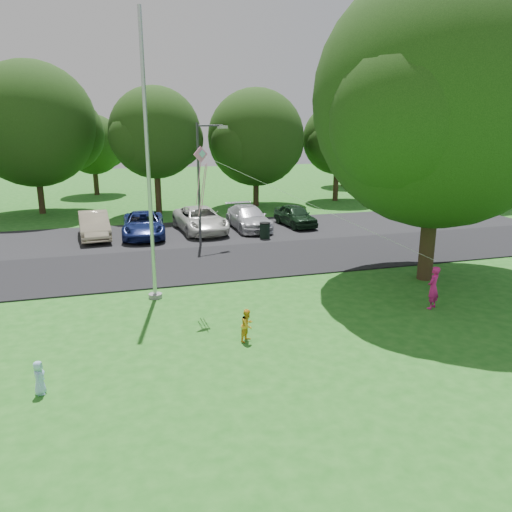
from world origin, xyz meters
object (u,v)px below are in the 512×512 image
object	(u,v)px
woman	(433,288)
child_blue	(39,378)
big_tree	(439,107)
flagpole	(149,186)
trash_can	(265,231)
kite	(211,172)
child_yellow	(247,325)
street_lamp	(203,173)

from	to	relation	value
woman	child_blue	size ratio (longest dim) A/B	1.79
big_tree	child_blue	distance (m)	16.49
flagpole	woman	size ratio (longest dim) A/B	6.53
trash_can	child_blue	bearing A→B (deg)	-125.48
child_blue	kite	size ratio (longest dim) A/B	0.11
woman	kite	bearing A→B (deg)	-49.70
child_yellow	trash_can	bearing A→B (deg)	27.51
flagpole	child_blue	size ratio (longest dim) A/B	11.66
child_yellow	child_blue	xyz separation A→B (m)	(-5.60, -1.51, -0.07)
street_lamp	trash_can	distance (m)	4.83
kite	big_tree	bearing A→B (deg)	-17.45
street_lamp	kite	size ratio (longest dim) A/B	0.80
flagpole	woman	distance (m)	10.57
trash_can	child_yellow	distance (m)	13.37
flagpole	kite	size ratio (longest dim) A/B	1.27
child_blue	big_tree	bearing A→B (deg)	-65.36
flagpole	big_tree	size ratio (longest dim) A/B	0.83
flagpole	child_yellow	size ratio (longest dim) A/B	9.99
woman	child_blue	xyz separation A→B (m)	(-12.53, -2.28, -0.34)
kite	trash_can	bearing A→B (deg)	41.67
big_tree	flagpole	bearing A→B (deg)	175.38
street_lamp	kite	bearing A→B (deg)	-116.67
street_lamp	child_blue	xyz separation A→B (m)	(-6.58, -13.68, -3.37)
street_lamp	woman	bearing A→B (deg)	-80.45
street_lamp	woman	world-z (taller)	street_lamp
big_tree	woman	bearing A→B (deg)	-119.93
flagpole	child_yellow	distance (m)	6.32
trash_can	woman	distance (m)	12.09
child_blue	child_yellow	bearing A→B (deg)	-70.41
big_tree	kite	xyz separation A→B (m)	(-9.02, -0.59, -2.15)
flagpole	street_lamp	distance (m)	8.26
flagpole	child_yellow	bearing A→B (deg)	-63.41
trash_can	kite	world-z (taller)	kite
trash_can	big_tree	size ratio (longest dim) A/B	0.08
flagpole	child_blue	bearing A→B (deg)	-118.29
trash_can	woman	world-z (taller)	woman
street_lamp	woman	distance (m)	13.21
flagpole	child_yellow	world-z (taller)	flagpole
woman	child_blue	distance (m)	12.74
street_lamp	woman	size ratio (longest dim) A/B	4.13
street_lamp	flagpole	bearing A→B (deg)	-131.53
trash_can	child_blue	size ratio (longest dim) A/B	1.10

